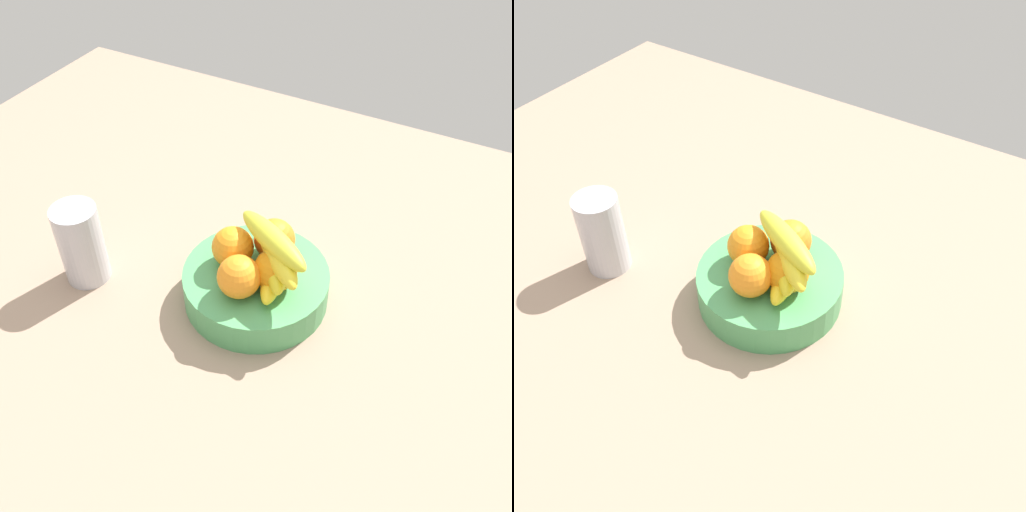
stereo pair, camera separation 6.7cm
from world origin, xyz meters
The scene contains 8 objects.
ground_plane centered at (0.00, 0.00, -1.50)cm, with size 180.00×140.00×3.00cm, color gray.
fruit_bowl centered at (-2.61, -0.61, 3.12)cm, with size 25.66×25.66×6.24cm, color #4C9F5E.
orange_front_left centered at (2.10, -0.95, 9.91)cm, with size 7.33×7.33×7.33cm, color orange.
orange_front_right centered at (-2.32, 4.73, 9.91)cm, with size 7.33×7.33×7.33cm, color orange.
orange_center centered at (-6.85, 0.53, 9.91)cm, with size 7.33×7.33×7.33cm, color orange.
orange_back_left centered at (-3.25, -6.20, 9.91)cm, with size 7.33×7.33×7.33cm, color orange.
banana_bunch centered at (-5.96, -1.22, 11.54)cm, with size 16.89×17.45×10.60cm.
thermos_tumbler centered at (27.50, 9.13, 7.82)cm, with size 8.07×8.07×15.64cm, color #B8B6BE.
Camera 2 is at (-42.13, 58.85, 78.23)cm, focal length 41.15 mm.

